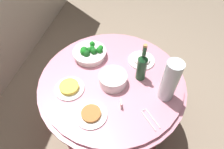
{
  "coord_description": "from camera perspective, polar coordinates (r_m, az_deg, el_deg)",
  "views": [
    {
      "loc": [
        -0.94,
        -0.21,
        1.94
      ],
      "look_at": [
        0.0,
        0.0,
        0.79
      ],
      "focal_mm": 31.75,
      "sensor_mm": 36.0,
      "label": 1
    }
  ],
  "objects": [
    {
      "name": "wine_bottle",
      "position": [
        1.47,
        8.6,
        2.37
      ],
      "size": [
        0.07,
        0.07,
        0.34
      ],
      "color": "#194725",
      "rests_on": "buffet_table"
    },
    {
      "name": "label_placard_front",
      "position": [
        1.37,
        2.55,
        -8.43
      ],
      "size": [
        0.05,
        0.02,
        0.05
      ],
      "color": "white",
      "rests_on": "buffet_table"
    },
    {
      "name": "plate_stack",
      "position": [
        1.48,
        0.26,
        -1.35
      ],
      "size": [
        0.21,
        0.21,
        0.09
      ],
      "color": "white",
      "rests_on": "buffet_table"
    },
    {
      "name": "food_plate_rice",
      "position": [
        1.68,
        8.49,
        4.22
      ],
      "size": [
        0.22,
        0.22,
        0.03
      ],
      "color": "white",
      "rests_on": "buffet_table"
    },
    {
      "name": "broccoli_bowl",
      "position": [
        1.68,
        -6.49,
        6.23
      ],
      "size": [
        0.28,
        0.28,
        0.11
      ],
      "color": "white",
      "rests_on": "buffet_table"
    },
    {
      "name": "ground_plane",
      "position": [
        2.17,
        0.0,
        -13.49
      ],
      "size": [
        6.0,
        6.0,
        0.0
      ],
      "primitive_type": "plane",
      "color": "gray"
    },
    {
      "name": "food_plate_peanuts",
      "position": [
        1.36,
        -6.02,
        -11.29
      ],
      "size": [
        0.22,
        0.22,
        0.03
      ],
      "color": "white",
      "rests_on": "buffet_table"
    },
    {
      "name": "food_plate_fried_egg",
      "position": [
        1.5,
        -12.17,
        -3.72
      ],
      "size": [
        0.22,
        0.22,
        0.04
      ],
      "color": "white",
      "rests_on": "buffet_table"
    },
    {
      "name": "buffet_table",
      "position": [
        1.84,
        0.0,
        -8.3
      ],
      "size": [
        1.16,
        1.16,
        0.74
      ],
      "color": "maroon",
      "rests_on": "ground_plane"
    },
    {
      "name": "decorative_fruit_vase",
      "position": [
        1.38,
        16.15,
        -2.37
      ],
      "size": [
        0.11,
        0.11,
        0.34
      ],
      "color": "silver",
      "rests_on": "buffet_table"
    },
    {
      "name": "serving_tongs",
      "position": [
        1.37,
        10.83,
        -12.35
      ],
      "size": [
        0.15,
        0.14,
        0.01
      ],
      "color": "silver",
      "rests_on": "buffet_table"
    }
  ]
}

